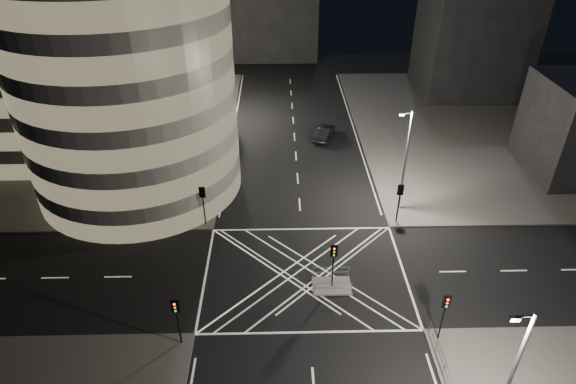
{
  "coord_description": "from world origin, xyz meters",
  "views": [
    {
      "loc": [
        -2.04,
        -29.02,
        26.47
      ],
      "look_at": [
        -1.2,
        7.61,
        3.0
      ],
      "focal_mm": 30.0,
      "sensor_mm": 36.0,
      "label": 1
    }
  ],
  "objects_px": {
    "central_island": "(332,286)",
    "traffic_signal_island": "(334,258)",
    "street_lamp_left_near": "(200,146)",
    "street_lamp_left_far": "(219,81)",
    "traffic_signal_fr": "(400,196)",
    "traffic_signal_nr": "(445,309)",
    "traffic_signal_nl": "(177,314)",
    "street_lamp_right_far": "(405,159)",
    "street_lamp_right_near": "(509,378)",
    "sedan": "(324,133)",
    "traffic_signal_fl": "(203,199)"
  },
  "relations": [
    {
      "from": "traffic_signal_nl",
      "to": "traffic_signal_fr",
      "type": "height_order",
      "value": "same"
    },
    {
      "from": "street_lamp_left_near",
      "to": "street_lamp_left_far",
      "type": "distance_m",
      "value": 18.0
    },
    {
      "from": "traffic_signal_nl",
      "to": "street_lamp_left_far",
      "type": "relative_size",
      "value": 0.4
    },
    {
      "from": "traffic_signal_nr",
      "to": "street_lamp_right_near",
      "type": "bearing_deg",
      "value": -84.96
    },
    {
      "from": "traffic_signal_nl",
      "to": "street_lamp_left_far",
      "type": "distance_m",
      "value": 36.9
    },
    {
      "from": "sedan",
      "to": "traffic_signal_nr",
      "type": "bearing_deg",
      "value": 119.36
    },
    {
      "from": "street_lamp_right_near",
      "to": "traffic_signal_nr",
      "type": "bearing_deg",
      "value": 95.04
    },
    {
      "from": "street_lamp_left_near",
      "to": "traffic_signal_nr",
      "type": "bearing_deg",
      "value": -45.87
    },
    {
      "from": "central_island",
      "to": "sedan",
      "type": "distance_m",
      "value": 26.05
    },
    {
      "from": "traffic_signal_nl",
      "to": "street_lamp_left_near",
      "type": "distance_m",
      "value": 18.99
    },
    {
      "from": "traffic_signal_island",
      "to": "sedan",
      "type": "relative_size",
      "value": 0.84
    },
    {
      "from": "street_lamp_right_near",
      "to": "sedan",
      "type": "bearing_deg",
      "value": 98.54
    },
    {
      "from": "traffic_signal_fl",
      "to": "traffic_signal_fr",
      "type": "bearing_deg",
      "value": 0.0
    },
    {
      "from": "traffic_signal_nl",
      "to": "street_lamp_right_far",
      "type": "xyz_separation_m",
      "value": [
        18.24,
        15.8,
        2.63
      ]
    },
    {
      "from": "traffic_signal_fr",
      "to": "traffic_signal_island",
      "type": "height_order",
      "value": "same"
    },
    {
      "from": "traffic_signal_nr",
      "to": "central_island",
      "type": "bearing_deg",
      "value": 142.07
    },
    {
      "from": "street_lamp_left_far",
      "to": "street_lamp_right_near",
      "type": "height_order",
      "value": "same"
    },
    {
      "from": "traffic_signal_nl",
      "to": "traffic_signal_fr",
      "type": "distance_m",
      "value": 22.24
    },
    {
      "from": "street_lamp_left_far",
      "to": "traffic_signal_island",
      "type": "bearing_deg",
      "value": -70.05
    },
    {
      "from": "street_lamp_left_far",
      "to": "traffic_signal_fl",
      "type": "bearing_deg",
      "value": -88.43
    },
    {
      "from": "central_island",
      "to": "traffic_signal_fr",
      "type": "distance_m",
      "value": 11.1
    },
    {
      "from": "traffic_signal_fr",
      "to": "traffic_signal_nr",
      "type": "distance_m",
      "value": 13.6
    },
    {
      "from": "street_lamp_left_near",
      "to": "street_lamp_right_far",
      "type": "height_order",
      "value": "same"
    },
    {
      "from": "central_island",
      "to": "traffic_signal_nr",
      "type": "bearing_deg",
      "value": -37.93
    },
    {
      "from": "traffic_signal_fr",
      "to": "street_lamp_right_near",
      "type": "bearing_deg",
      "value": -88.25
    },
    {
      "from": "street_lamp_left_near",
      "to": "street_lamp_left_far",
      "type": "height_order",
      "value": "same"
    },
    {
      "from": "traffic_signal_nr",
      "to": "street_lamp_right_far",
      "type": "relative_size",
      "value": 0.4
    },
    {
      "from": "central_island",
      "to": "street_lamp_right_near",
      "type": "relative_size",
      "value": 0.3
    },
    {
      "from": "central_island",
      "to": "traffic_signal_fl",
      "type": "height_order",
      "value": "traffic_signal_fl"
    },
    {
      "from": "street_lamp_right_near",
      "to": "traffic_signal_nl",
      "type": "bearing_deg",
      "value": 158.45
    },
    {
      "from": "traffic_signal_island",
      "to": "street_lamp_right_near",
      "type": "bearing_deg",
      "value": -59.25
    },
    {
      "from": "traffic_signal_island",
      "to": "street_lamp_right_near",
      "type": "height_order",
      "value": "street_lamp_right_near"
    },
    {
      "from": "traffic_signal_island",
      "to": "traffic_signal_fl",
      "type": "bearing_deg",
      "value": 142.46
    },
    {
      "from": "central_island",
      "to": "street_lamp_left_near",
      "type": "relative_size",
      "value": 0.3
    },
    {
      "from": "street_lamp_left_far",
      "to": "street_lamp_right_far",
      "type": "xyz_separation_m",
      "value": [
        18.87,
        -21.0,
        0.0
      ]
    },
    {
      "from": "street_lamp_right_near",
      "to": "sedan",
      "type": "xyz_separation_m",
      "value": [
        -5.78,
        38.49,
        -4.75
      ]
    },
    {
      "from": "sedan",
      "to": "street_lamp_right_near",
      "type": "bearing_deg",
      "value": 118.57
    },
    {
      "from": "traffic_signal_nl",
      "to": "traffic_signal_fr",
      "type": "bearing_deg",
      "value": 37.69
    },
    {
      "from": "traffic_signal_fl",
      "to": "street_lamp_right_far",
      "type": "xyz_separation_m",
      "value": [
        18.24,
        2.2,
        2.63
      ]
    },
    {
      "from": "traffic_signal_nr",
      "to": "street_lamp_left_near",
      "type": "distance_m",
      "value": 26.32
    },
    {
      "from": "traffic_signal_fr",
      "to": "sedan",
      "type": "relative_size",
      "value": 0.84
    },
    {
      "from": "traffic_signal_nr",
      "to": "traffic_signal_fr",
      "type": "bearing_deg",
      "value": 90.0
    },
    {
      "from": "traffic_signal_nl",
      "to": "traffic_signal_nr",
      "type": "bearing_deg",
      "value": 0.0
    },
    {
      "from": "traffic_signal_fl",
      "to": "street_lamp_left_far",
      "type": "height_order",
      "value": "street_lamp_left_far"
    },
    {
      "from": "central_island",
      "to": "traffic_signal_fl",
      "type": "distance_m",
      "value": 13.91
    },
    {
      "from": "traffic_signal_island",
      "to": "street_lamp_left_far",
      "type": "xyz_separation_m",
      "value": [
        -11.44,
        31.5,
        2.63
      ]
    },
    {
      "from": "central_island",
      "to": "traffic_signal_island",
      "type": "bearing_deg",
      "value": 0.0
    },
    {
      "from": "traffic_signal_nr",
      "to": "traffic_signal_island",
      "type": "distance_m",
      "value": 8.62
    },
    {
      "from": "traffic_signal_nr",
      "to": "traffic_signal_island",
      "type": "relative_size",
      "value": 1.0
    },
    {
      "from": "traffic_signal_fr",
      "to": "street_lamp_left_far",
      "type": "relative_size",
      "value": 0.4
    }
  ]
}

